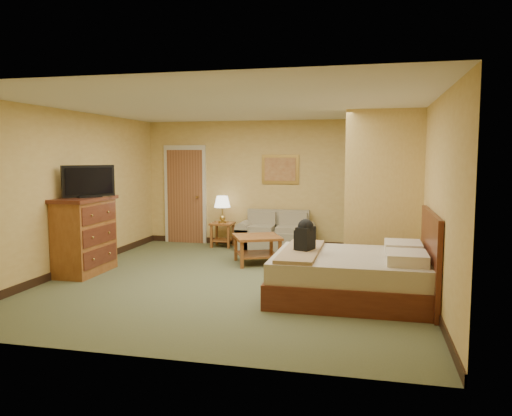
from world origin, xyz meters
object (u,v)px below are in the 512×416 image
(dresser, at_px, (85,235))
(bed, at_px, (358,274))
(coffee_table, at_px, (257,244))
(loveseat, at_px, (276,237))

(dresser, xyz_separation_m, bed, (4.29, -0.45, -0.30))
(coffee_table, relative_size, dresser, 0.83)
(bed, bearing_deg, dresser, 174.06)
(loveseat, relative_size, dresser, 1.26)
(loveseat, xyz_separation_m, bed, (1.69, -3.12, 0.06))
(dresser, distance_m, bed, 4.32)
(dresser, bearing_deg, coffee_table, 27.74)
(coffee_table, xyz_separation_m, bed, (1.77, -1.77, -0.03))
(loveseat, distance_m, bed, 3.55)
(loveseat, height_order, bed, bed)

